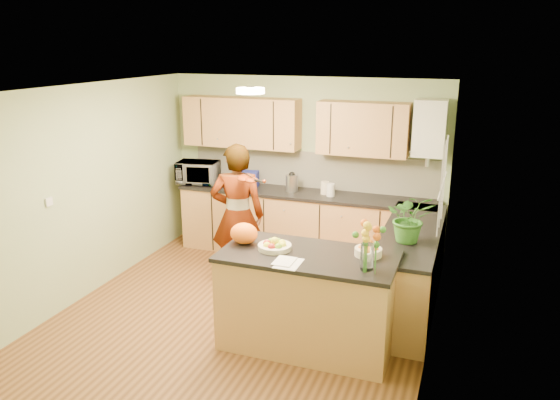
% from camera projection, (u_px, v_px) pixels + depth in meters
% --- Properties ---
extents(floor, '(4.50, 4.50, 0.00)m').
position_uv_depth(floor, '(243.00, 316.00, 6.10)').
color(floor, '#553318').
rests_on(floor, ground).
extents(ceiling, '(4.00, 4.50, 0.02)m').
position_uv_depth(ceiling, '(239.00, 89.00, 5.41)').
color(ceiling, white).
rests_on(ceiling, wall_back).
extents(wall_back, '(4.00, 0.02, 2.50)m').
position_uv_depth(wall_back, '(305.00, 166.00, 7.79)').
color(wall_back, '#94A979').
rests_on(wall_back, floor).
extents(wall_front, '(4.00, 0.02, 2.50)m').
position_uv_depth(wall_front, '(108.00, 301.00, 3.72)').
color(wall_front, '#94A979').
rests_on(wall_front, floor).
extents(wall_left, '(0.02, 4.50, 2.50)m').
position_uv_depth(wall_left, '(85.00, 192.00, 6.41)').
color(wall_left, '#94A979').
rests_on(wall_left, floor).
extents(wall_right, '(0.02, 4.50, 2.50)m').
position_uv_depth(wall_right, '(437.00, 231.00, 5.10)').
color(wall_right, '#94A979').
rests_on(wall_right, floor).
extents(back_counter, '(3.64, 0.62, 0.94)m').
position_uv_depth(back_counter, '(305.00, 224.00, 7.70)').
color(back_counter, '#A97843').
rests_on(back_counter, floor).
extents(right_counter, '(0.62, 2.24, 0.94)m').
position_uv_depth(right_counter, '(410.00, 269.00, 6.18)').
color(right_counter, '#A97843').
rests_on(right_counter, floor).
extents(splashback, '(3.60, 0.02, 0.52)m').
position_uv_depth(splashback, '(311.00, 170.00, 7.75)').
color(splashback, '#EEE8CE').
rests_on(splashback, back_counter).
extents(upper_cabinets, '(3.20, 0.34, 0.70)m').
position_uv_depth(upper_cabinets, '(290.00, 125.00, 7.52)').
color(upper_cabinets, '#A97843').
rests_on(upper_cabinets, wall_back).
extents(boiler, '(0.40, 0.30, 0.86)m').
position_uv_depth(boiler, '(430.00, 128.00, 6.90)').
color(boiler, silver).
rests_on(boiler, wall_back).
extents(window_right, '(0.01, 1.30, 1.05)m').
position_uv_depth(window_right, '(443.00, 185.00, 5.56)').
color(window_right, silver).
rests_on(window_right, wall_right).
extents(light_switch, '(0.02, 0.09, 0.09)m').
position_uv_depth(light_switch, '(49.00, 202.00, 5.85)').
color(light_switch, silver).
rests_on(light_switch, wall_left).
extents(ceiling_lamp, '(0.30, 0.30, 0.07)m').
position_uv_depth(ceiling_lamp, '(250.00, 91.00, 5.69)').
color(ceiling_lamp, '#FFEABF').
rests_on(ceiling_lamp, ceiling).
extents(peninsula_island, '(1.71, 0.88, 0.98)m').
position_uv_depth(peninsula_island, '(308.00, 300.00, 5.40)').
color(peninsula_island, '#A97843').
rests_on(peninsula_island, floor).
extents(fruit_dish, '(0.33, 0.33, 0.12)m').
position_uv_depth(fruit_dish, '(275.00, 245.00, 5.37)').
color(fruit_dish, beige).
rests_on(fruit_dish, peninsula_island).
extents(orange_bowl, '(0.26, 0.26, 0.15)m').
position_uv_depth(orange_bowl, '(368.00, 249.00, 5.20)').
color(orange_bowl, beige).
rests_on(orange_bowl, peninsula_island).
extents(flower_vase, '(0.29, 0.29, 0.53)m').
position_uv_depth(flower_vase, '(368.00, 233.00, 4.81)').
color(flower_vase, silver).
rests_on(flower_vase, peninsula_island).
extents(orange_bag, '(0.32, 0.29, 0.21)m').
position_uv_depth(orange_bag, '(244.00, 233.00, 5.51)').
color(orange_bag, orange).
rests_on(orange_bag, peninsula_island).
extents(papers, '(0.22, 0.30, 0.01)m').
position_uv_depth(papers, '(289.00, 263.00, 5.03)').
color(papers, white).
rests_on(papers, peninsula_island).
extents(violinist, '(0.76, 0.62, 1.80)m').
position_uv_depth(violinist, '(238.00, 216.00, 6.68)').
color(violinist, '#E0A989').
rests_on(violinist, floor).
extents(violin, '(0.60, 0.52, 0.15)m').
position_uv_depth(violin, '(245.00, 178.00, 6.27)').
color(violin, '#490C04').
rests_on(violin, violinist).
extents(microwave, '(0.65, 0.49, 0.33)m').
position_uv_depth(microwave, '(198.00, 172.00, 8.03)').
color(microwave, silver).
rests_on(microwave, back_counter).
extents(blue_box, '(0.31, 0.25, 0.22)m').
position_uv_depth(blue_box, '(248.00, 179.00, 7.86)').
color(blue_box, navy).
rests_on(blue_box, back_counter).
extents(kettle, '(0.17, 0.17, 0.32)m').
position_uv_depth(kettle, '(292.00, 182.00, 7.60)').
color(kettle, '#B2B1B6').
rests_on(kettle, back_counter).
extents(jar_cream, '(0.13, 0.13, 0.18)m').
position_uv_depth(jar_cream, '(325.00, 188.00, 7.47)').
color(jar_cream, beige).
rests_on(jar_cream, back_counter).
extents(jar_white, '(0.14, 0.14, 0.17)m').
position_uv_depth(jar_white, '(331.00, 190.00, 7.37)').
color(jar_white, silver).
rests_on(jar_white, back_counter).
extents(potted_plant, '(0.55, 0.50, 0.52)m').
position_uv_depth(potted_plant, '(410.00, 218.00, 5.63)').
color(potted_plant, '#357426').
rests_on(potted_plant, right_counter).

